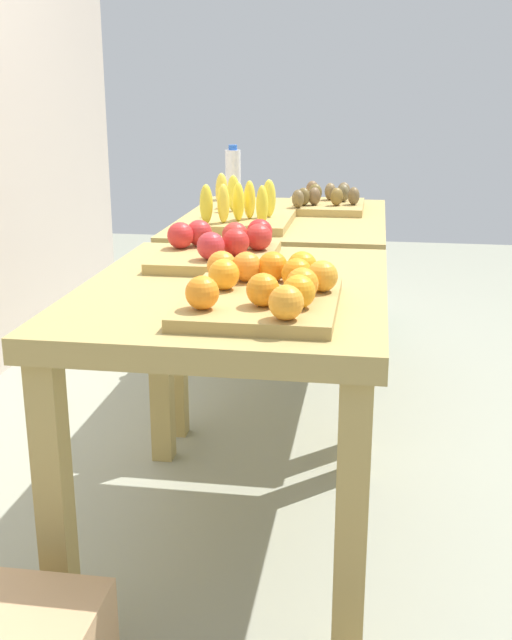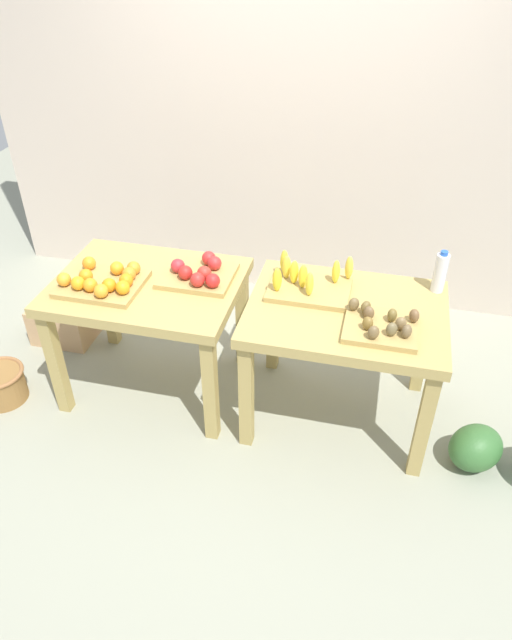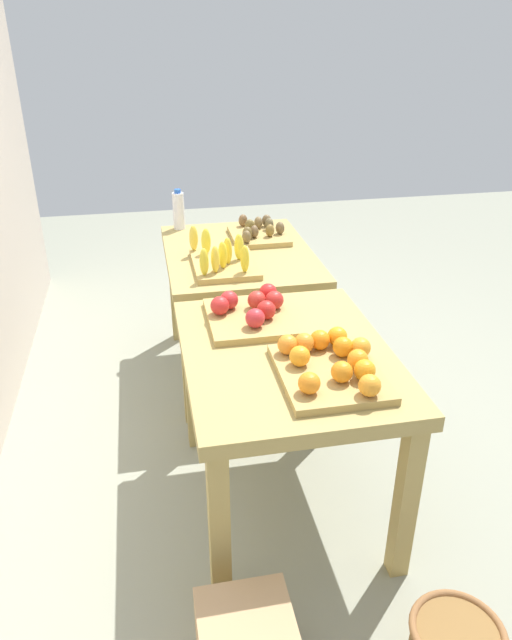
{
  "view_description": "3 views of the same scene",
  "coord_description": "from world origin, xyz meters",
  "px_view_note": "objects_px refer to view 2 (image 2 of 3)",
  "views": [
    {
      "loc": [
        -2.54,
        -0.36,
        1.27
      ],
      "look_at": [
        -0.1,
        0.01,
        0.52
      ],
      "focal_mm": 44.06,
      "sensor_mm": 36.0,
      "label": 1
    },
    {
      "loc": [
        0.68,
        -2.53,
        2.48
      ],
      "look_at": [
        0.07,
        0.0,
        0.6
      ],
      "focal_mm": 32.52,
      "sensor_mm": 36.0,
      "label": 2
    },
    {
      "loc": [
        -2.49,
        0.5,
        1.91
      ],
      "look_at": [
        0.03,
        0.01,
        0.6
      ],
      "focal_mm": 33.26,
      "sensor_mm": 36.0,
      "label": 3
    }
  ],
  "objects_px": {
    "banana_crate": "(308,283)",
    "watermelon_pile": "(507,455)",
    "water_bottle": "(440,272)",
    "cardboard_produce_box": "(64,322)",
    "display_table_right": "(345,326)",
    "kiwi_bin": "(382,325)",
    "wicker_basket": "(1,384)",
    "apple_bin": "(199,273)",
    "orange_bin": "(103,281)",
    "display_table_left": "(149,298)"
  },
  "relations": [
    {
      "from": "banana_crate",
      "to": "watermelon_pile",
      "type": "distance_m",
      "value": 1.38
    },
    {
      "from": "water_bottle",
      "to": "watermelon_pile",
      "type": "xyz_separation_m",
      "value": [
        0.46,
        -0.52,
        -0.75
      ]
    },
    {
      "from": "banana_crate",
      "to": "cardboard_produce_box",
      "type": "distance_m",
      "value": 1.83
    },
    {
      "from": "banana_crate",
      "to": "watermelon_pile",
      "type": "height_order",
      "value": "banana_crate"
    },
    {
      "from": "display_table_right",
      "to": "watermelon_pile",
      "type": "relative_size",
      "value": 1.6
    },
    {
      "from": "kiwi_bin",
      "to": "wicker_basket",
      "type": "distance_m",
      "value": 2.29
    },
    {
      "from": "apple_bin",
      "to": "watermelon_pile",
      "type": "bearing_deg",
      "value": -10.38
    },
    {
      "from": "water_bottle",
      "to": "wicker_basket",
      "type": "height_order",
      "value": "water_bottle"
    },
    {
      "from": "banana_crate",
      "to": "water_bottle",
      "type": "relative_size",
      "value": 1.84
    },
    {
      "from": "banana_crate",
      "to": "kiwi_bin",
      "type": "distance_m",
      "value": 0.5
    },
    {
      "from": "orange_bin",
      "to": "banana_crate",
      "type": "xyz_separation_m",
      "value": [
        1.09,
        0.24,
        0.0
      ]
    },
    {
      "from": "display_table_left",
      "to": "wicker_basket",
      "type": "distance_m",
      "value": 1.08
    },
    {
      "from": "display_table_right",
      "to": "apple_bin",
      "type": "xyz_separation_m",
      "value": [
        -0.84,
        0.09,
        0.15
      ]
    },
    {
      "from": "banana_crate",
      "to": "kiwi_bin",
      "type": "relative_size",
      "value": 1.2
    },
    {
      "from": "water_bottle",
      "to": "wicker_basket",
      "type": "relative_size",
      "value": 0.8
    },
    {
      "from": "orange_bin",
      "to": "cardboard_produce_box",
      "type": "xyz_separation_m",
      "value": [
        -0.6,
        0.41,
        -0.67
      ]
    },
    {
      "from": "display_table_right",
      "to": "banana_crate",
      "type": "xyz_separation_m",
      "value": [
        -0.23,
        0.12,
        0.16
      ]
    },
    {
      "from": "apple_bin",
      "to": "cardboard_produce_box",
      "type": "height_order",
      "value": "apple_bin"
    },
    {
      "from": "display_table_left",
      "to": "orange_bin",
      "type": "relative_size",
      "value": 2.31
    },
    {
      "from": "banana_crate",
      "to": "water_bottle",
      "type": "xyz_separation_m",
      "value": [
        0.69,
        0.17,
        0.07
      ]
    },
    {
      "from": "banana_crate",
      "to": "orange_bin",
      "type": "bearing_deg",
      "value": -167.83
    },
    {
      "from": "orange_bin",
      "to": "kiwi_bin",
      "type": "distance_m",
      "value": 1.51
    },
    {
      "from": "orange_bin",
      "to": "water_bottle",
      "type": "bearing_deg",
      "value": 12.73
    },
    {
      "from": "banana_crate",
      "to": "kiwi_bin",
      "type": "xyz_separation_m",
      "value": [
        0.41,
        -0.27,
        -0.01
      ]
    },
    {
      "from": "display_table_right",
      "to": "orange_bin",
      "type": "distance_m",
      "value": 1.34
    },
    {
      "from": "display_table_left",
      "to": "orange_bin",
      "type": "xyz_separation_m",
      "value": [
        -0.2,
        -0.11,
        0.15
      ]
    },
    {
      "from": "watermelon_pile",
      "to": "kiwi_bin",
      "type": "bearing_deg",
      "value": 173.66
    },
    {
      "from": "kiwi_bin",
      "to": "water_bottle",
      "type": "distance_m",
      "value": 0.52
    },
    {
      "from": "banana_crate",
      "to": "cardboard_produce_box",
      "type": "height_order",
      "value": "banana_crate"
    },
    {
      "from": "kiwi_bin",
      "to": "wicker_basket",
      "type": "height_order",
      "value": "kiwi_bin"
    },
    {
      "from": "wicker_basket",
      "to": "banana_crate",
      "type": "bearing_deg",
      "value": 15.0
    },
    {
      "from": "watermelon_pile",
      "to": "cardboard_produce_box",
      "type": "relative_size",
      "value": 1.63
    },
    {
      "from": "display_table_right",
      "to": "cardboard_produce_box",
      "type": "height_order",
      "value": "display_table_right"
    },
    {
      "from": "orange_bin",
      "to": "banana_crate",
      "type": "height_order",
      "value": "banana_crate"
    },
    {
      "from": "display_table_left",
      "to": "display_table_right",
      "type": "xyz_separation_m",
      "value": [
        1.12,
        0.0,
        0.0
      ]
    },
    {
      "from": "display_table_right",
      "to": "kiwi_bin",
      "type": "height_order",
      "value": "kiwi_bin"
    },
    {
      "from": "kiwi_bin",
      "to": "cardboard_produce_box",
      "type": "distance_m",
      "value": 2.25
    },
    {
      "from": "water_bottle",
      "to": "cardboard_produce_box",
      "type": "height_order",
      "value": "water_bottle"
    },
    {
      "from": "watermelon_pile",
      "to": "wicker_basket",
      "type": "distance_m",
      "value": 2.92
    },
    {
      "from": "orange_bin",
      "to": "wicker_basket",
      "type": "distance_m",
      "value": 0.99
    },
    {
      "from": "watermelon_pile",
      "to": "display_table_left",
      "type": "bearing_deg",
      "value": 173.53
    },
    {
      "from": "display_table_left",
      "to": "display_table_right",
      "type": "height_order",
      "value": "same"
    },
    {
      "from": "apple_bin",
      "to": "water_bottle",
      "type": "height_order",
      "value": "water_bottle"
    },
    {
      "from": "display_table_right",
      "to": "water_bottle",
      "type": "bearing_deg",
      "value": 32.34
    },
    {
      "from": "display_table_left",
      "to": "watermelon_pile",
      "type": "height_order",
      "value": "display_table_left"
    },
    {
      "from": "water_bottle",
      "to": "cardboard_produce_box",
      "type": "bearing_deg",
      "value": 179.74
    },
    {
      "from": "wicker_basket",
      "to": "kiwi_bin",
      "type": "bearing_deg",
      "value": 5.26
    },
    {
      "from": "apple_bin",
      "to": "display_table_right",
      "type": "bearing_deg",
      "value": -6.19
    },
    {
      "from": "kiwi_bin",
      "to": "display_table_left",
      "type": "bearing_deg",
      "value": 173.46
    },
    {
      "from": "display_table_left",
      "to": "kiwi_bin",
      "type": "xyz_separation_m",
      "value": [
        1.3,
        -0.15,
        0.15
      ]
    }
  ]
}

